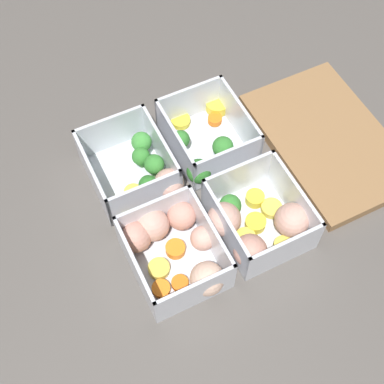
{
  "coord_description": "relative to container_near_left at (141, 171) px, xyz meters",
  "views": [
    {
      "loc": [
        0.37,
        -0.18,
        0.71
      ],
      "look_at": [
        0.0,
        0.0,
        0.03
      ],
      "focal_mm": 50.0,
      "sensor_mm": 36.0,
      "label": 1
    }
  ],
  "objects": [
    {
      "name": "container_far_left",
      "position": [
        -0.01,
        0.12,
        -0.0
      ],
      "size": [
        0.16,
        0.14,
        0.07
      ],
      "color": "silver",
      "rests_on": "ground_plane"
    },
    {
      "name": "container_far_right",
      "position": [
        0.16,
        0.11,
        -0.0
      ],
      "size": [
        0.14,
        0.14,
        0.07
      ],
      "color": "silver",
      "rests_on": "ground_plane"
    },
    {
      "name": "container_near_left",
      "position": [
        0.0,
        0.0,
        0.0
      ],
      "size": [
        0.15,
        0.13,
        0.07
      ],
      "color": "silver",
      "rests_on": "ground_plane"
    },
    {
      "name": "container_near_right",
      "position": [
        0.14,
        -0.01,
        -0.0
      ],
      "size": [
        0.17,
        0.14,
        0.07
      ],
      "color": "silver",
      "rests_on": "ground_plane"
    },
    {
      "name": "ground_plane",
      "position": [
        0.07,
        0.05,
        -0.03
      ],
      "size": [
        4.0,
        4.0,
        0.0
      ],
      "primitive_type": "plane",
      "color": "#56514C"
    },
    {
      "name": "cutting_board",
      "position": [
        0.07,
        0.3,
        -0.02
      ],
      "size": [
        0.28,
        0.18,
        0.02
      ],
      "color": "olive",
      "rests_on": "ground_plane"
    }
  ]
}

